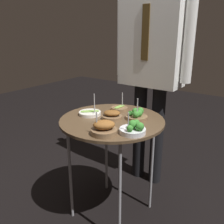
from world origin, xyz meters
TOP-DOWN VIEW (x-y plane):
  - ground_plane at (0.00, 0.00)m, footprint 8.00×8.00m
  - serving_cart at (0.00, 0.00)m, footprint 0.70×0.70m
  - bowl_roast_front_left at (-0.00, 0.00)m, footprint 0.14×0.13m
  - bowl_roast_back_left at (0.11, -0.23)m, footprint 0.16×0.16m
  - bowl_broccoli_mid_left at (0.13, 0.11)m, footprint 0.15×0.15m
  - bowl_asparagus_mid_right at (-0.18, -0.02)m, footprint 0.15×0.15m
  - bowl_asparagus_near_rim at (-0.07, 0.19)m, footprint 0.12×0.12m
  - bowl_broccoli_front_center at (0.24, -0.12)m, footprint 0.15×0.15m
  - waiter_figure at (-0.01, 0.56)m, footprint 0.66×0.25m

SIDE VIEW (x-z plane):
  - ground_plane at x=0.00m, z-range 0.00..0.00m
  - serving_cart at x=0.00m, z-range 0.32..1.07m
  - bowl_asparagus_mid_right at x=-0.18m, z-range 0.68..0.84m
  - bowl_asparagus_near_rim at x=-0.07m, z-range 0.70..0.83m
  - bowl_roast_front_left at x=0.00m, z-range 0.74..0.81m
  - bowl_broccoli_mid_left at x=0.13m, z-range 0.70..0.85m
  - bowl_broccoli_front_center at x=0.24m, z-range 0.71..0.84m
  - bowl_roast_back_left at x=0.11m, z-range 0.71..0.85m
  - waiter_figure at x=-0.01m, z-range 0.24..2.02m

